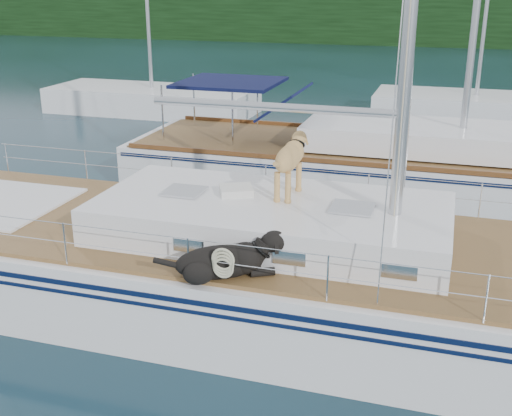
% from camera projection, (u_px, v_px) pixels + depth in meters
% --- Properties ---
extents(ground, '(120.00, 120.00, 0.00)m').
position_uv_depth(ground, '(223.00, 303.00, 10.30)').
color(ground, black).
rests_on(ground, ground).
extents(tree_line, '(90.00, 3.00, 6.00)m').
position_uv_depth(tree_line, '(420.00, 6.00, 49.78)').
color(tree_line, black).
rests_on(tree_line, ground).
extents(shore_bank, '(92.00, 1.00, 1.20)m').
position_uv_depth(shore_bank, '(419.00, 36.00, 51.67)').
color(shore_bank, '#595147').
rests_on(shore_bank, ground).
extents(main_sailboat, '(12.00, 4.04, 14.01)m').
position_uv_depth(main_sailboat, '(228.00, 265.00, 10.04)').
color(main_sailboat, white).
rests_on(main_sailboat, ground).
extents(neighbor_sailboat, '(11.00, 3.50, 13.30)m').
position_uv_depth(neighbor_sailboat, '(360.00, 166.00, 15.55)').
color(neighbor_sailboat, white).
rests_on(neighbor_sailboat, ground).
extents(bg_boat_west, '(8.00, 3.00, 11.65)m').
position_uv_depth(bg_boat_west, '(152.00, 101.00, 24.98)').
color(bg_boat_west, white).
rests_on(bg_boat_west, ground).
extents(bg_boat_center, '(7.20, 3.00, 11.65)m').
position_uv_depth(bg_boat_center, '(475.00, 109.00, 23.44)').
color(bg_boat_center, white).
rests_on(bg_boat_center, ground).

